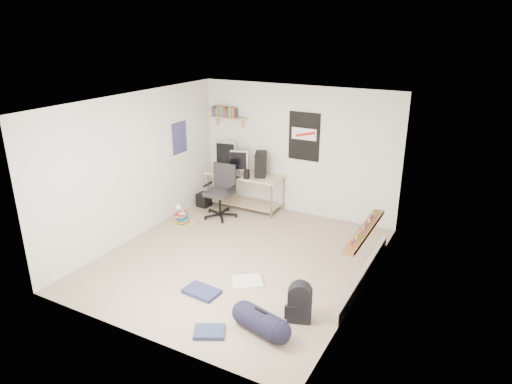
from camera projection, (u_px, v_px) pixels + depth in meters
The scene contains 26 objects.
floor at pixel (238, 258), 7.34m from camera, with size 4.00×4.50×0.01m, color gray.
ceiling at pixel (236, 102), 6.48m from camera, with size 4.00×4.50×0.01m, color white.
back_wall at pixel (297, 151), 8.77m from camera, with size 4.00×0.01×2.50m, color silver.
left_wall at pixel (136, 166), 7.80m from camera, with size 0.01×4.50×2.50m, color silver.
right_wall at pixel (368, 209), 6.02m from camera, with size 0.01×4.50×2.50m, color silver.
desk at pixel (246, 190), 9.28m from camera, with size 1.58×0.69×0.72m, color tan.
monitor_left at pixel (226, 159), 9.27m from camera, with size 0.43×0.11×0.47m, color #ABAAB0.
monitor_right at pixel (240, 167), 8.92m from camera, with size 0.36×0.09×0.39m, color #B5B4B9.
pc_tower at pixel (261, 164), 8.95m from camera, with size 0.21×0.44×0.46m, color black.
keyboard at pixel (232, 176), 8.98m from camera, with size 0.38×0.13×0.02m, color black.
speaker_left at pixel (216, 166), 9.36m from camera, with size 0.08×0.08×0.16m, color black.
speaker_right at pixel (247, 174), 8.80m from camera, with size 0.09×0.09×0.18m, color black.
office_chair at pixel (220, 193), 8.76m from camera, with size 0.67×0.67×1.03m, color black.
wall_shelf at pixel (229, 117), 9.14m from camera, with size 0.80×0.22×0.24m, color tan.
poster_back_wall at pixel (304, 137), 8.58m from camera, with size 0.62×0.03×0.92m, color black.
poster_left_wall at pixel (179, 138), 8.70m from camera, with size 0.02×0.42×0.60m, color navy.
window at pixel (371, 187), 6.22m from camera, with size 0.10×1.50×1.26m, color brown.
baseboard_heater at pixel (363, 274), 6.69m from camera, with size 0.08×2.50×0.18m, color #B7B2A8.
backpack at pixel (300, 305), 5.76m from camera, with size 0.31×0.25×0.41m, color black.
duffel_bag at pixel (261, 322), 5.53m from camera, with size 0.30×0.30×0.59m, color black.
tshirt at pixel (247, 281), 6.63m from camera, with size 0.43×0.37×0.04m, color silver.
jeans_a at pixel (202, 291), 6.37m from camera, with size 0.50×0.32×0.05m, color navy.
jeans_b at pixel (209, 332), 5.54m from camera, with size 0.37×0.28×0.05m, color navy.
book_stack at pixel (182, 216), 8.56m from camera, with size 0.40×0.32×0.27m, color olive.
desk_lamp at pixel (182, 205), 8.45m from camera, with size 0.12×0.21×0.21m, color white.
subwoofer at pixel (204, 200), 9.39m from camera, with size 0.24×0.24×0.27m, color black.
Camera 1 is at (3.35, -5.60, 3.54)m, focal length 32.00 mm.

